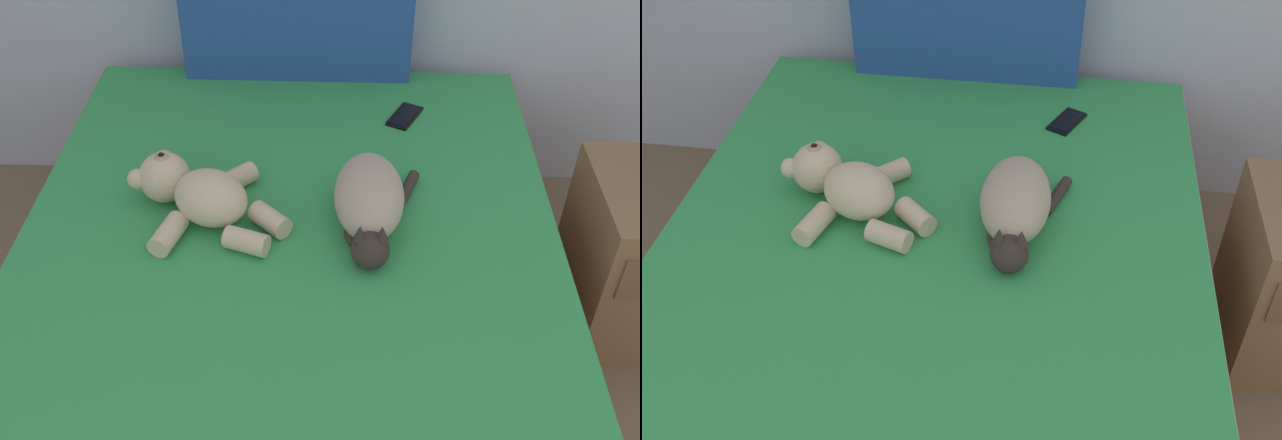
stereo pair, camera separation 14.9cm
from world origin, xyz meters
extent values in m
cube|color=olive|center=(2.02, 3.31, 0.17)|extent=(1.52, 2.05, 0.34)
cube|color=white|center=(2.02, 3.31, 0.42)|extent=(1.47, 1.99, 0.17)
cube|color=green|center=(2.02, 3.37, 0.52)|extent=(1.46, 1.84, 0.02)
cube|color=#264C99|center=(2.00, 4.27, 0.77)|extent=(0.78, 0.10, 0.47)
ellipsoid|color=tan|center=(2.24, 3.48, 0.61)|extent=(0.19, 0.34, 0.15)
sphere|color=#332823|center=(2.24, 3.29, 0.58)|extent=(0.10, 0.10, 0.10)
cone|color=#332823|center=(2.27, 3.29, 0.64)|extent=(0.04, 0.04, 0.04)
cone|color=#332823|center=(2.21, 3.29, 0.64)|extent=(0.04, 0.04, 0.04)
cylinder|color=#332823|center=(2.35, 3.59, 0.55)|extent=(0.08, 0.16, 0.03)
ellipsoid|color=#332823|center=(2.20, 3.39, 0.55)|extent=(0.06, 0.10, 0.04)
ellipsoid|color=beige|center=(1.81, 3.46, 0.60)|extent=(0.27, 0.26, 0.14)
sphere|color=beige|center=(1.67, 3.55, 0.60)|extent=(0.14, 0.14, 0.14)
sphere|color=tan|center=(1.67, 3.55, 0.65)|extent=(0.06, 0.06, 0.06)
sphere|color=black|center=(1.67, 3.55, 0.68)|extent=(0.02, 0.02, 0.02)
sphere|color=beige|center=(1.60, 3.53, 0.61)|extent=(0.06, 0.06, 0.06)
sphere|color=beige|center=(1.65, 3.62, 0.61)|extent=(0.06, 0.06, 0.06)
cylinder|color=beige|center=(1.71, 3.36, 0.56)|extent=(0.09, 0.14, 0.06)
cylinder|color=beige|center=(1.92, 3.34, 0.56)|extent=(0.13, 0.10, 0.06)
cylinder|color=beige|center=(1.86, 3.60, 0.56)|extent=(0.13, 0.13, 0.06)
cylinder|color=beige|center=(1.97, 3.43, 0.56)|extent=(0.13, 0.12, 0.06)
cube|color=black|center=(2.36, 3.99, 0.53)|extent=(0.13, 0.16, 0.01)
cube|color=black|center=(2.36, 3.99, 0.54)|extent=(0.11, 0.14, 0.00)
camera|label=1|loc=(2.16, 1.91, 1.86)|focal=41.87mm
camera|label=2|loc=(2.31, 1.92, 1.86)|focal=41.87mm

